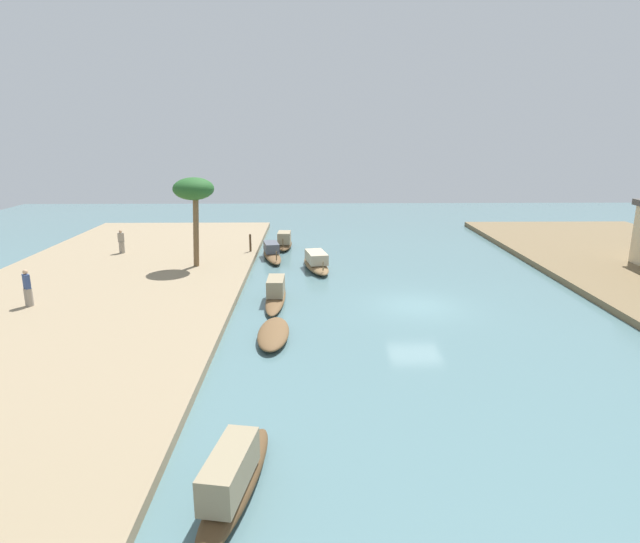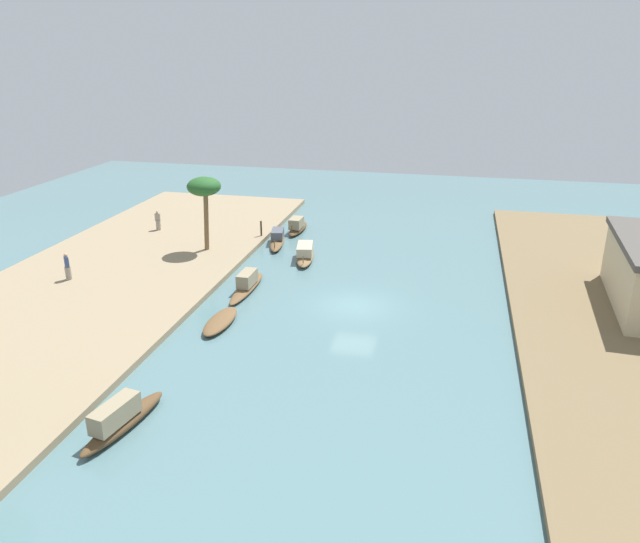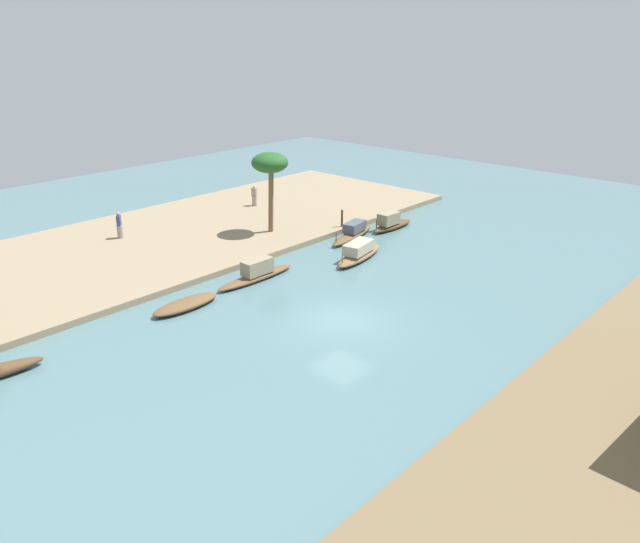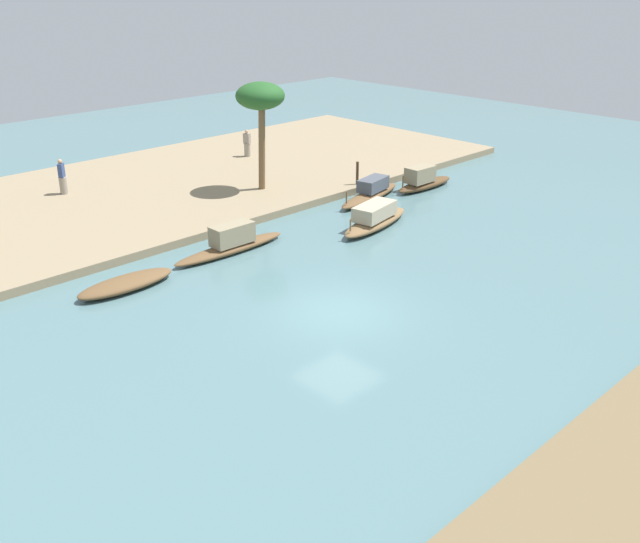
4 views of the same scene
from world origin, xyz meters
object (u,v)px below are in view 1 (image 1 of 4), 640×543
object	(u,v)px
sampan_open_hull	(285,242)
person_by_mooring	(28,291)
sampan_downstream_large	(276,293)
sampan_upstream_small	(273,333)
person_on_near_bank	(121,243)
mooring_post	(250,243)
sampan_midstream	(234,479)
sampan_foreground	(272,253)
sampan_near_left_bank	(316,262)
palm_tree_left_near	(194,191)

from	to	relation	value
sampan_open_hull	person_by_mooring	xyz separation A→B (m)	(14.02, -11.00, 0.62)
sampan_downstream_large	sampan_upstream_small	bearing A→B (deg)	3.07
sampan_upstream_small	person_on_near_bank	world-z (taller)	person_on_near_bank
sampan_open_hull	person_by_mooring	bearing A→B (deg)	-36.87
sampan_upstream_small	person_by_mooring	world-z (taller)	person_by_mooring
mooring_post	sampan_downstream_large	bearing A→B (deg)	13.10
sampan_upstream_small	person_by_mooring	xyz separation A→B (m)	(-3.34, -11.35, 0.86)
sampan_midstream	sampan_upstream_small	distance (m)	9.69
sampan_upstream_small	sampan_foreground	world-z (taller)	sampan_foreground
sampan_midstream	sampan_near_left_bank	size ratio (longest dim) A/B	0.99
mooring_post	sampan_foreground	bearing A→B (deg)	68.35
sampan_near_left_bank	sampan_open_hull	world-z (taller)	sampan_open_hull
person_by_mooring	palm_tree_left_near	size ratio (longest dim) A/B	0.33
sampan_midstream	sampan_downstream_large	distance (m)	14.55
sampan_downstream_large	mooring_post	size ratio (longest dim) A/B	4.52
palm_tree_left_near	sampan_foreground	bearing A→B (deg)	129.16
sampan_open_hull	palm_tree_left_near	bearing A→B (deg)	-35.10
sampan_downstream_large	sampan_open_hull	xyz separation A→B (m)	(-12.49, -0.15, 0.04)
sampan_foreground	sampan_midstream	bearing A→B (deg)	-9.46
mooring_post	palm_tree_left_near	size ratio (longest dim) A/B	0.22
sampan_downstream_large	sampan_near_left_bank	size ratio (longest dim) A/B	1.09
sampan_downstream_large	sampan_near_left_bank	world-z (taller)	sampan_downstream_large
sampan_upstream_small	sampan_near_left_bank	bearing A→B (deg)	171.36
mooring_post	palm_tree_left_near	distance (m)	6.14
sampan_midstream	palm_tree_left_near	size ratio (longest dim) A/B	0.91
sampan_upstream_small	palm_tree_left_near	distance (m)	12.80
sampan_foreground	sampan_downstream_large	bearing A→B (deg)	-6.23
sampan_near_left_bank	mooring_post	xyz separation A→B (m)	(-3.52, -4.34, 0.51)
sampan_downstream_large	sampan_foreground	distance (m)	9.33
sampan_upstream_small	person_on_near_bank	distance (m)	18.11
sampan_upstream_small	sampan_open_hull	world-z (taller)	sampan_open_hull
sampan_near_left_bank	mooring_post	bearing A→B (deg)	-139.82
sampan_near_left_bank	sampan_foreground	bearing A→B (deg)	-146.34
sampan_midstream	sampan_foreground	world-z (taller)	sampan_midstream
sampan_open_hull	sampan_midstream	bearing A→B (deg)	1.49
sampan_downstream_large	palm_tree_left_near	world-z (taller)	palm_tree_left_near
palm_tree_left_near	sampan_near_left_bank	bearing A→B (deg)	93.56
sampan_foreground	palm_tree_left_near	xyz separation A→B (m)	(3.38, -4.15, 4.40)
person_by_mooring	sampan_near_left_bank	bearing A→B (deg)	75.87
sampan_midstream	sampan_open_hull	size ratio (longest dim) A/B	1.20
sampan_upstream_small	sampan_open_hull	size ratio (longest dim) A/B	0.93
sampan_open_hull	mooring_post	distance (m)	3.43
sampan_open_hull	person_on_near_bank	world-z (taller)	person_on_near_bank
sampan_midstream	sampan_upstream_small	xyz separation A→B (m)	(-9.68, 0.23, -0.31)
sampan_open_hull	person_by_mooring	distance (m)	17.83
sampan_foreground	mooring_post	xyz separation A→B (m)	(-0.58, -1.45, 0.56)
sampan_foreground	sampan_near_left_bank	bearing A→B (deg)	33.02
sampan_near_left_bank	sampan_foreground	world-z (taller)	sampan_near_left_bank
person_by_mooring	palm_tree_left_near	distance (m)	10.33
sampan_near_left_bank	sampan_upstream_small	world-z (taller)	sampan_near_left_bank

